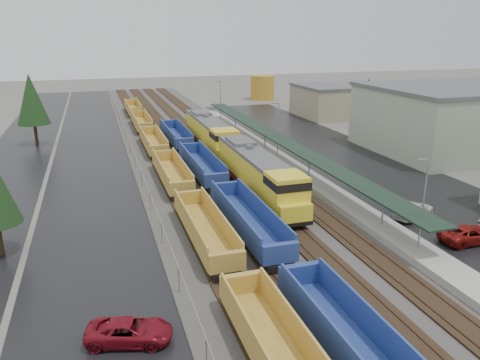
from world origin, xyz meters
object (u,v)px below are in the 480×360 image
at_px(locomotive_lead, 258,174).
at_px(well_string_blue, 248,220).
at_px(well_string_yellow, 172,173).
at_px(parked_car_west_c, 129,331).
at_px(locomotive_trail, 211,134).
at_px(storage_tank, 262,87).
at_px(parked_car_east_b, 470,234).
at_px(parked_car_east_c, 414,210).

distance_m(locomotive_lead, well_string_blue, 9.61).
xyz_separation_m(well_string_yellow, parked_car_west_c, (-7.12, -28.57, -0.52)).
relative_size(locomotive_lead, locomotive_trail, 1.00).
bearing_deg(well_string_blue, locomotive_trail, 82.31).
xyz_separation_m(storage_tank, parked_car_west_c, (-41.60, -92.79, -2.41)).
bearing_deg(parked_car_east_b, locomotive_lead, 40.02).
height_order(parked_car_west_c, parked_car_east_c, parked_car_east_c).
xyz_separation_m(parked_car_west_c, parked_car_east_c, (27.38, 11.19, 0.06)).
height_order(locomotive_lead, parked_car_west_c, locomotive_lead).
bearing_deg(well_string_blue, parked_car_east_b, -22.96).
bearing_deg(well_string_yellow, storage_tank, 61.77).
height_order(locomotive_lead, locomotive_trail, same).
bearing_deg(well_string_blue, parked_car_west_c, -132.03).
bearing_deg(parked_car_east_c, well_string_yellow, 26.76).
distance_m(well_string_yellow, storage_tank, 72.91).
xyz_separation_m(storage_tank, parked_car_east_b, (-13.30, -87.73, -2.36)).
bearing_deg(parked_car_east_b, well_string_blue, 67.41).
height_order(locomotive_trail, parked_car_east_b, locomotive_trail).
distance_m(well_string_yellow, parked_car_east_b, 31.65).
bearing_deg(storage_tank, parked_car_east_c, -99.89).
bearing_deg(parked_car_west_c, well_string_blue, -26.61).
bearing_deg(storage_tank, locomotive_trail, -117.52).
height_order(locomotive_lead, well_string_yellow, locomotive_lead).
xyz_separation_m(well_string_yellow, storage_tank, (34.48, 64.22, 1.89)).
relative_size(storage_tank, parked_car_west_c, 1.26).
xyz_separation_m(well_string_blue, storage_tank, (30.48, 80.45, 1.85)).
xyz_separation_m(well_string_blue, parked_car_east_c, (16.26, -1.14, -0.50)).
relative_size(well_string_yellow, parked_car_east_b, 22.37).
distance_m(well_string_yellow, parked_car_west_c, 29.45).
bearing_deg(well_string_blue, well_string_yellow, 103.84).
relative_size(locomotive_trail, parked_car_west_c, 4.45).
bearing_deg(parked_car_west_c, parked_car_east_b, -64.45).
bearing_deg(well_string_blue, locomotive_lead, 65.13).
height_order(parked_car_west_c, parked_car_east_b, parked_car_east_b).
bearing_deg(parked_car_east_c, parked_car_west_c, 89.62).
xyz_separation_m(well_string_yellow, parked_car_east_b, (21.18, -23.51, -0.47)).
xyz_separation_m(parked_car_east_b, parked_car_east_c, (-0.92, 6.13, 0.02)).
bearing_deg(well_string_yellow, locomotive_trail, 59.16).
height_order(locomotive_trail, parked_car_west_c, locomotive_trail).
bearing_deg(storage_tank, locomotive_lead, -110.24).
bearing_deg(well_string_yellow, parked_car_east_b, -47.98).
xyz_separation_m(locomotive_lead, storage_tank, (26.48, 71.82, 0.49)).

